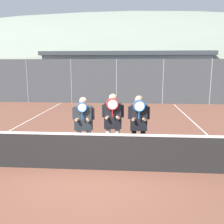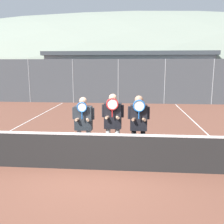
% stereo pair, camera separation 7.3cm
% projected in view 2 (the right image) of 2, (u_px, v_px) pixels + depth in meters
% --- Properties ---
extents(ground_plane, '(120.00, 120.00, 0.00)m').
position_uv_depth(ground_plane, '(91.00, 170.00, 6.27)').
color(ground_plane, brown).
extents(hill_distant, '(124.60, 69.22, 24.23)m').
position_uv_depth(hill_distant, '(129.00, 77.00, 55.58)').
color(hill_distant, gray).
rests_on(hill_distant, ground_plane).
extents(clubhouse_building, '(15.65, 5.50, 3.83)m').
position_uv_depth(clubhouse_building, '(128.00, 72.00, 24.63)').
color(clubhouse_building, '#9EA3A8').
rests_on(clubhouse_building, ground_plane).
extents(fence_back, '(18.90, 0.06, 3.00)m').
position_uv_depth(fence_back, '(118.00, 81.00, 17.01)').
color(fence_back, gray).
rests_on(fence_back, ground_plane).
extents(tennis_net, '(10.41, 0.09, 1.05)m').
position_uv_depth(tennis_net, '(91.00, 151.00, 6.18)').
color(tennis_net, gray).
rests_on(tennis_net, ground_plane).
extents(court_line_left_sideline, '(0.05, 16.00, 0.01)m').
position_uv_depth(court_line_left_sideline, '(4.00, 134.00, 9.53)').
color(court_line_left_sideline, white).
rests_on(court_line_left_sideline, ground_plane).
extents(court_line_right_sideline, '(0.05, 16.00, 0.01)m').
position_uv_depth(court_line_right_sideline, '(213.00, 139.00, 8.89)').
color(court_line_right_sideline, white).
rests_on(court_line_right_sideline, ground_plane).
extents(player_leftmost, '(0.61, 0.34, 1.74)m').
position_uv_depth(player_leftmost, '(83.00, 123.00, 6.83)').
color(player_leftmost, white).
rests_on(player_leftmost, ground_plane).
extents(player_center_left, '(0.60, 0.34, 1.83)m').
position_uv_depth(player_center_left, '(113.00, 120.00, 6.82)').
color(player_center_left, white).
rests_on(player_center_left, ground_plane).
extents(player_center_right, '(0.58, 0.34, 1.80)m').
position_uv_depth(player_center_right, '(139.00, 122.00, 6.67)').
color(player_center_right, black).
rests_on(player_center_right, ground_plane).
extents(car_far_left, '(4.23, 2.05, 1.65)m').
position_uv_depth(car_far_left, '(55.00, 87.00, 20.20)').
color(car_far_left, black).
rests_on(car_far_left, ground_plane).
extents(car_left_of_center, '(4.40, 2.08, 1.76)m').
position_uv_depth(car_left_of_center, '(117.00, 87.00, 20.09)').
color(car_left_of_center, '#285638').
rests_on(car_left_of_center, ground_plane).
extents(car_center, '(4.37, 2.04, 1.66)m').
position_uv_depth(car_center, '(181.00, 88.00, 19.58)').
color(car_center, '#B2B7BC').
rests_on(car_center, ground_plane).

